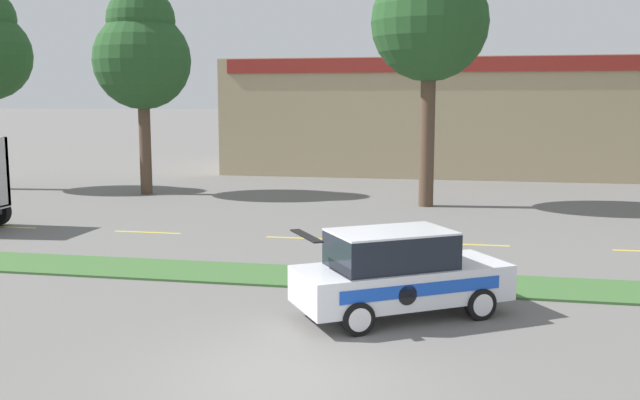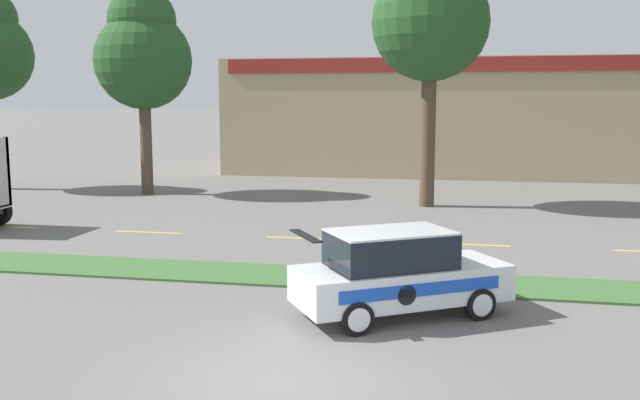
% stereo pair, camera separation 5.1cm
% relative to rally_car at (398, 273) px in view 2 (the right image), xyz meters
% --- Properties ---
extents(ground_plane, '(600.00, 600.00, 0.00)m').
position_rel_rally_car_xyz_m(ground_plane, '(-1.53, -3.84, -0.93)').
color(ground_plane, slate).
extents(grass_verge, '(120.00, 2.11, 0.06)m').
position_rel_rally_car_xyz_m(grass_verge, '(-1.53, 2.77, -0.90)').
color(grass_verge, '#3D6633').
rests_on(grass_verge, ground_plane).
extents(centre_line_2, '(2.40, 0.14, 0.01)m').
position_rel_rally_car_xyz_m(centre_line_2, '(-14.60, 7.82, -0.92)').
color(centre_line_2, yellow).
rests_on(centre_line_2, ground_plane).
extents(centre_line_3, '(2.40, 0.14, 0.01)m').
position_rel_rally_car_xyz_m(centre_line_3, '(-9.20, 7.82, -0.92)').
color(centre_line_3, yellow).
rests_on(centre_line_3, ground_plane).
extents(centre_line_4, '(2.40, 0.14, 0.01)m').
position_rel_rally_car_xyz_m(centre_line_4, '(-3.80, 7.82, -0.92)').
color(centre_line_4, yellow).
rests_on(centre_line_4, ground_plane).
extents(centre_line_5, '(2.40, 0.14, 0.01)m').
position_rel_rally_car_xyz_m(centre_line_5, '(1.60, 7.82, -0.92)').
color(centre_line_5, yellow).
rests_on(centre_line_5, ground_plane).
extents(rally_car, '(4.71, 3.85, 1.87)m').
position_rel_rally_car_xyz_m(rally_car, '(0.00, 0.00, 0.00)').
color(rally_car, silver).
rests_on(rally_car, ground_plane).
extents(store_building_backdrop, '(24.64, 12.10, 6.84)m').
position_rel_rally_car_xyz_m(store_building_backdrop, '(-0.52, 31.84, 2.50)').
color(store_building_backdrop, tan).
rests_on(store_building_backdrop, ground_plane).
extents(tree_behind_right, '(4.84, 4.84, 11.27)m').
position_rel_rally_car_xyz_m(tree_behind_right, '(-0.16, 15.74, 7.13)').
color(tree_behind_right, brown).
rests_on(tree_behind_right, ground_plane).
extents(tree_behind_far_right, '(4.55, 4.55, 9.71)m').
position_rel_rally_car_xyz_m(tree_behind_far_right, '(-13.51, 17.16, 5.78)').
color(tree_behind_far_right, brown).
rests_on(tree_behind_far_right, ground_plane).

